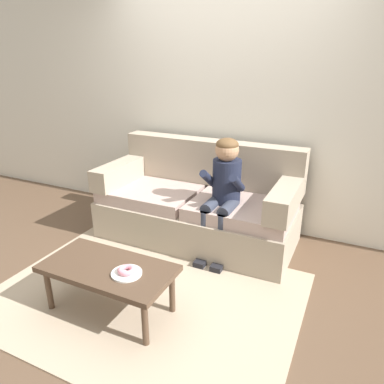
# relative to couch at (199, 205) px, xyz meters

# --- Properties ---
(ground) EXTENTS (10.00, 10.00, 0.00)m
(ground) POSITION_rel_couch_xyz_m (0.04, -0.85, -0.35)
(ground) COLOR brown
(wall_back) EXTENTS (8.00, 0.10, 2.80)m
(wall_back) POSITION_rel_couch_xyz_m (0.04, 0.55, 1.05)
(wall_back) COLOR silver
(wall_back) RESTS_ON ground
(area_rug) EXTENTS (2.32, 1.74, 0.01)m
(area_rug) POSITION_rel_couch_xyz_m (0.04, -1.10, -0.34)
(area_rug) COLOR tan
(area_rug) RESTS_ON ground
(couch) EXTENTS (1.93, 0.90, 0.96)m
(couch) POSITION_rel_couch_xyz_m (0.00, 0.00, 0.00)
(couch) COLOR tan
(couch) RESTS_ON ground
(coffee_table) EXTENTS (0.95, 0.48, 0.38)m
(coffee_table) POSITION_rel_couch_xyz_m (-0.09, -1.34, -0.01)
(coffee_table) COLOR #4C3828
(coffee_table) RESTS_ON ground
(person_child) EXTENTS (0.34, 0.58, 1.10)m
(person_child) POSITION_rel_couch_xyz_m (0.33, -0.21, 0.32)
(person_child) COLOR #1E2338
(person_child) RESTS_ON ground
(plate) EXTENTS (0.21, 0.21, 0.01)m
(plate) POSITION_rel_couch_xyz_m (0.08, -1.37, 0.04)
(plate) COLOR white
(plate) RESTS_ON coffee_table
(donut) EXTENTS (0.12, 0.12, 0.04)m
(donut) POSITION_rel_couch_xyz_m (0.08, -1.37, 0.07)
(donut) COLOR pink
(donut) RESTS_ON plate
(toy_controller) EXTENTS (0.23, 0.09, 0.05)m
(toy_controller) POSITION_rel_couch_xyz_m (-0.37, -0.84, -0.32)
(toy_controller) COLOR #339E56
(toy_controller) RESTS_ON ground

